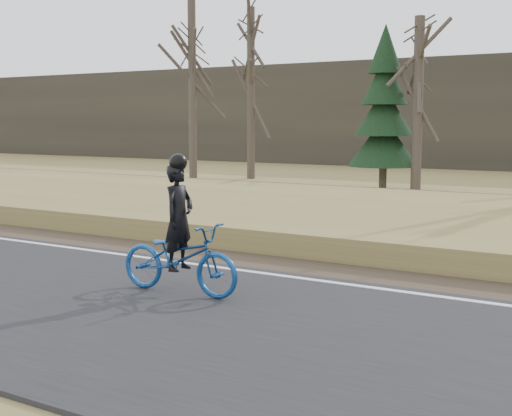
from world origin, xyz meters
The scene contains 12 objects.
ground centered at (0.00, 0.00, 0.00)m, with size 120.00×120.00×0.00m, color olive.
road centered at (0.00, -2.50, 0.03)m, with size 120.00×6.00×0.06m, color black.
edge_line centered at (0.00, 0.20, 0.07)m, with size 120.00×0.12×0.01m, color silver.
shoulder centered at (0.00, 1.20, 0.02)m, with size 120.00×1.60×0.04m, color #473A2B.
embankment centered at (0.00, 4.20, 0.22)m, with size 120.00×5.00×0.44m, color olive.
ballast centered at (0.00, 8.00, 0.23)m, with size 120.00×3.00×0.45m, color slate.
railroad centered at (0.00, 8.00, 0.53)m, with size 120.00×2.40×0.29m.
cyclist centered at (0.79, -1.60, 0.70)m, with size 2.02×0.78×2.04m.
bare_tree_far_left centered at (-11.70, 15.23, 3.85)m, with size 0.36×0.36×7.70m, color #4C4138.
bare_tree_left centered at (-10.00, 17.27, 3.77)m, with size 0.36×0.36×7.53m, color #4C4138.
bare_tree_near_left centered at (-1.41, 14.63, 3.09)m, with size 0.36×0.36×6.17m, color #4C4138.
conifer centered at (-2.80, 15.01, 2.87)m, with size 2.60×2.60×6.06m.
Camera 1 is at (7.16, -9.65, 2.56)m, focal length 50.00 mm.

